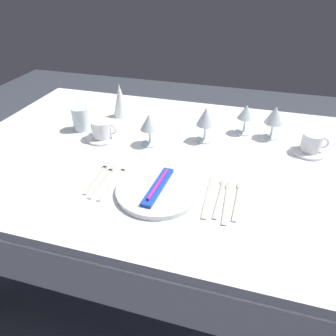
# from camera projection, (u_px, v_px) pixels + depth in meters

# --- Properties ---
(ground_plane) EXTENTS (6.00, 6.00, 0.00)m
(ground_plane) POSITION_uv_depth(u_px,v_px,m) (178.00, 274.00, 1.65)
(ground_plane) COLOR #383D47
(dining_table) EXTENTS (1.80, 1.11, 0.74)m
(dining_table) POSITION_uv_depth(u_px,v_px,m) (181.00, 172.00, 1.28)
(dining_table) COLOR white
(dining_table) RESTS_ON ground
(dinner_plate) EXTENTS (0.28, 0.28, 0.02)m
(dinner_plate) POSITION_uv_depth(u_px,v_px,m) (158.00, 190.00, 1.03)
(dinner_plate) COLOR white
(dinner_plate) RESTS_ON dining_table
(toothbrush_package) EXTENTS (0.05, 0.21, 0.02)m
(toothbrush_package) POSITION_uv_depth(u_px,v_px,m) (158.00, 186.00, 1.02)
(toothbrush_package) COLOR blue
(toothbrush_package) RESTS_ON dinner_plate
(fork_outer) EXTENTS (0.03, 0.22, 0.00)m
(fork_outer) POSITION_uv_depth(u_px,v_px,m) (115.00, 180.00, 1.09)
(fork_outer) COLOR beige
(fork_outer) RESTS_ON dining_table
(fork_inner) EXTENTS (0.02, 0.21, 0.00)m
(fork_inner) POSITION_uv_depth(u_px,v_px,m) (104.00, 179.00, 1.09)
(fork_inner) COLOR beige
(fork_inner) RESTS_ON dining_table
(fork_salad) EXTENTS (0.03, 0.20, 0.00)m
(fork_salad) POSITION_uv_depth(u_px,v_px,m) (98.00, 176.00, 1.11)
(fork_salad) COLOR beige
(fork_salad) RESTS_ON dining_table
(dinner_knife) EXTENTS (0.02, 0.23, 0.00)m
(dinner_knife) POSITION_uv_depth(u_px,v_px,m) (208.00, 197.00, 1.01)
(dinner_knife) COLOR beige
(dinner_knife) RESTS_ON dining_table
(spoon_soup) EXTENTS (0.03, 0.21, 0.01)m
(spoon_soup) POSITION_uv_depth(u_px,v_px,m) (221.00, 193.00, 1.03)
(spoon_soup) COLOR beige
(spoon_soup) RESTS_ON dining_table
(spoon_dessert) EXTENTS (0.03, 0.22, 0.01)m
(spoon_dessert) POSITION_uv_depth(u_px,v_px,m) (227.00, 197.00, 1.01)
(spoon_dessert) COLOR beige
(spoon_dessert) RESTS_ON dining_table
(spoon_tea) EXTENTS (0.03, 0.20, 0.01)m
(spoon_tea) POSITION_uv_depth(u_px,v_px,m) (239.00, 196.00, 1.02)
(spoon_tea) COLOR beige
(spoon_tea) RESTS_ON dining_table
(saucer_left) EXTENTS (0.14, 0.14, 0.01)m
(saucer_left) POSITION_uv_depth(u_px,v_px,m) (103.00, 137.00, 1.34)
(saucer_left) COLOR white
(saucer_left) RESTS_ON dining_table
(coffee_cup_left) EXTENTS (0.11, 0.09, 0.07)m
(coffee_cup_left) POSITION_uv_depth(u_px,v_px,m) (102.00, 129.00, 1.32)
(coffee_cup_left) COLOR white
(coffee_cup_left) RESTS_ON saucer_left
(saucer_right) EXTENTS (0.14, 0.14, 0.01)m
(saucer_right) POSITION_uv_depth(u_px,v_px,m) (309.00, 151.00, 1.25)
(saucer_right) COLOR white
(saucer_right) RESTS_ON dining_table
(coffee_cup_right) EXTENTS (0.10, 0.08, 0.07)m
(coffee_cup_right) POSITION_uv_depth(u_px,v_px,m) (312.00, 142.00, 1.22)
(coffee_cup_right) COLOR white
(coffee_cup_right) RESTS_ON saucer_right
(wine_glass_centre) EXTENTS (0.07, 0.07, 0.13)m
(wine_glass_centre) POSITION_uv_depth(u_px,v_px,m) (246.00, 114.00, 1.34)
(wine_glass_centre) COLOR silver
(wine_glass_centre) RESTS_ON dining_table
(wine_glass_left) EXTENTS (0.08, 0.08, 0.13)m
(wine_glass_left) POSITION_uv_depth(u_px,v_px,m) (149.00, 124.00, 1.25)
(wine_glass_left) COLOR silver
(wine_glass_left) RESTS_ON dining_table
(wine_glass_right) EXTENTS (0.08, 0.08, 0.14)m
(wine_glass_right) POSITION_uv_depth(u_px,v_px,m) (275.00, 116.00, 1.30)
(wine_glass_right) COLOR silver
(wine_glass_right) RESTS_ON dining_table
(wine_glass_far) EXTENTS (0.08, 0.08, 0.15)m
(wine_glass_far) POSITION_uv_depth(u_px,v_px,m) (206.00, 118.00, 1.28)
(wine_glass_far) COLOR silver
(wine_glass_far) RESTS_ON dining_table
(drink_tumbler) EXTENTS (0.07, 0.07, 0.10)m
(drink_tumbler) POSITION_uv_depth(u_px,v_px,m) (81.00, 119.00, 1.39)
(drink_tumbler) COLOR silver
(drink_tumbler) RESTS_ON dining_table
(napkin_folded) EXTENTS (0.08, 0.08, 0.16)m
(napkin_folded) POSITION_uv_depth(u_px,v_px,m) (120.00, 100.00, 1.50)
(napkin_folded) COLOR white
(napkin_folded) RESTS_ON dining_table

